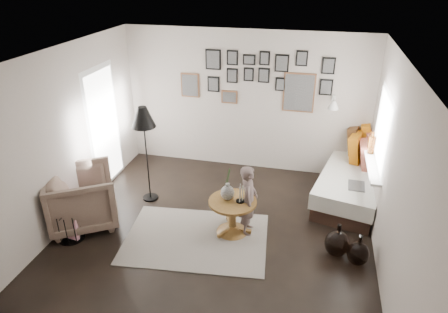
% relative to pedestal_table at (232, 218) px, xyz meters
% --- Properties ---
extents(ground, '(4.80, 4.80, 0.00)m').
position_rel_pedestal_table_xyz_m(ground, '(-0.24, -0.23, -0.25)').
color(ground, black).
rests_on(ground, ground).
extents(wall_back, '(4.50, 0.00, 4.50)m').
position_rel_pedestal_table_xyz_m(wall_back, '(-0.24, 2.17, 1.05)').
color(wall_back, '#B0A49A').
rests_on(wall_back, ground).
extents(wall_front, '(4.50, 0.00, 4.50)m').
position_rel_pedestal_table_xyz_m(wall_front, '(-0.24, -2.63, 1.05)').
color(wall_front, '#B0A49A').
rests_on(wall_front, ground).
extents(wall_left, '(0.00, 4.80, 4.80)m').
position_rel_pedestal_table_xyz_m(wall_left, '(-2.49, -0.23, 1.05)').
color(wall_left, '#B0A49A').
rests_on(wall_left, ground).
extents(wall_right, '(0.00, 4.80, 4.80)m').
position_rel_pedestal_table_xyz_m(wall_right, '(2.01, -0.23, 1.05)').
color(wall_right, '#B0A49A').
rests_on(wall_right, ground).
extents(ceiling, '(4.80, 4.80, 0.00)m').
position_rel_pedestal_table_xyz_m(ceiling, '(-0.24, -0.23, 2.35)').
color(ceiling, white).
rests_on(ceiling, wall_back).
extents(door_left, '(0.00, 2.14, 2.14)m').
position_rel_pedestal_table_xyz_m(door_left, '(-2.48, 0.97, 0.80)').
color(door_left, white).
rests_on(door_left, wall_left).
extents(window_right, '(0.15, 1.32, 1.30)m').
position_rel_pedestal_table_xyz_m(window_right, '(1.93, 1.11, 0.68)').
color(window_right, white).
rests_on(window_right, wall_right).
extents(gallery_wall, '(2.74, 0.03, 1.08)m').
position_rel_pedestal_table_xyz_m(gallery_wall, '(0.05, 2.15, 1.49)').
color(gallery_wall, brown).
rests_on(gallery_wall, wall_back).
extents(wall_sconce, '(0.18, 0.36, 0.16)m').
position_rel_pedestal_table_xyz_m(wall_sconce, '(1.31, 1.90, 1.21)').
color(wall_sconce, white).
rests_on(wall_sconce, wall_back).
extents(rug, '(2.17, 1.63, 0.01)m').
position_rel_pedestal_table_xyz_m(rug, '(-0.47, -0.28, -0.25)').
color(rug, beige).
rests_on(rug, ground).
extents(pedestal_table, '(0.69, 0.69, 0.54)m').
position_rel_pedestal_table_xyz_m(pedestal_table, '(0.00, 0.00, 0.00)').
color(pedestal_table, brown).
rests_on(pedestal_table, ground).
extents(vase, '(0.20, 0.20, 0.50)m').
position_rel_pedestal_table_xyz_m(vase, '(-0.08, 0.02, 0.44)').
color(vase, black).
rests_on(vase, pedestal_table).
extents(candles, '(0.12, 0.12, 0.26)m').
position_rel_pedestal_table_xyz_m(candles, '(0.11, -0.00, 0.42)').
color(candles, black).
rests_on(candles, pedestal_table).
extents(daybed, '(1.40, 2.34, 1.09)m').
position_rel_pedestal_table_xyz_m(daybed, '(1.76, 1.58, 0.09)').
color(daybed, black).
rests_on(daybed, ground).
extents(magazine_on_daybed, '(0.26, 0.34, 0.02)m').
position_rel_pedestal_table_xyz_m(magazine_on_daybed, '(1.76, 0.92, 0.26)').
color(magazine_on_daybed, black).
rests_on(magazine_on_daybed, daybed).
extents(armchair, '(1.33, 1.32, 0.89)m').
position_rel_pedestal_table_xyz_m(armchair, '(-2.24, -0.30, 0.19)').
color(armchair, brown).
rests_on(armchair, ground).
extents(armchair_cushion, '(0.56, 0.56, 0.18)m').
position_rel_pedestal_table_xyz_m(armchair_cushion, '(-2.24, -0.25, 0.23)').
color(armchair_cushion, silver).
rests_on(armchair_cushion, armchair).
extents(floor_lamp, '(0.38, 0.38, 1.63)m').
position_rel_pedestal_table_xyz_m(floor_lamp, '(-1.55, 0.59, 1.16)').
color(floor_lamp, black).
rests_on(floor_lamp, ground).
extents(magazine_basket, '(0.36, 0.36, 0.44)m').
position_rel_pedestal_table_xyz_m(magazine_basket, '(-2.24, -0.70, -0.04)').
color(magazine_basket, black).
rests_on(magazine_basket, ground).
extents(demijohn_large, '(0.33, 0.33, 0.50)m').
position_rel_pedestal_table_xyz_m(demijohn_large, '(1.49, -0.17, -0.06)').
color(demijohn_large, black).
rests_on(demijohn_large, ground).
extents(demijohn_small, '(0.29, 0.29, 0.45)m').
position_rel_pedestal_table_xyz_m(demijohn_small, '(1.76, -0.29, -0.08)').
color(demijohn_small, black).
rests_on(demijohn_small, ground).
extents(child, '(0.30, 0.42, 1.08)m').
position_rel_pedestal_table_xyz_m(child, '(0.22, 0.07, 0.29)').
color(child, brown).
rests_on(child, ground).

